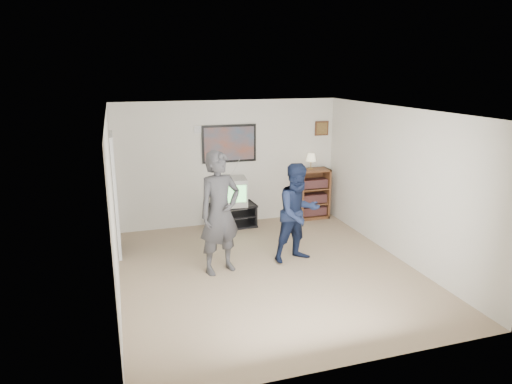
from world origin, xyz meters
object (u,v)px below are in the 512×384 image
media_stand (232,216)px  person_tall (220,213)px  crt_television (230,192)px  person_short (298,213)px  bookshelf (313,194)px

media_stand → person_tall: bearing=-112.4°
person_tall → crt_television: bearing=53.3°
crt_television → person_short: 2.05m
media_stand → bookshelf: bearing=-1.6°
crt_television → bookshelf: size_ratio=0.60×
crt_television → person_short: size_ratio=0.39×
media_stand → person_tall: (-0.69, -1.99, 0.73)m
crt_television → bookshelf: bearing=9.1°
person_short → media_stand: bearing=96.7°
person_tall → person_short: person_tall is taller
media_stand → bookshelf: bookshelf is taller
crt_television → person_tall: (-0.65, -1.99, 0.22)m
person_tall → person_short: size_ratio=1.17×
crt_television → bookshelf: (1.82, 0.05, -0.20)m
bookshelf → person_short: bearing=-120.4°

